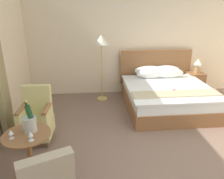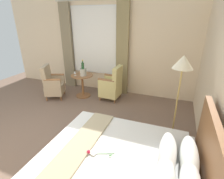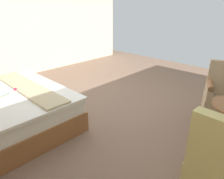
# 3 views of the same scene
# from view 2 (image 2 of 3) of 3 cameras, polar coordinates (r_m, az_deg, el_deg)

# --- Properties ---
(ground_plane) EXTENTS (7.68, 7.68, 0.00)m
(ground_plane) POSITION_cam_2_polar(r_m,az_deg,el_deg) (3.99, -24.05, -14.46)
(ground_plane) COLOR #775D4C
(wall_window_side) EXTENTS (0.27, 6.30, 3.04)m
(wall_window_side) POSITION_cam_2_polar(r_m,az_deg,el_deg) (5.74, -5.46, 14.86)
(wall_window_side) COLOR beige
(wall_window_side) RESTS_ON ground
(bed) EXTENTS (1.98, 2.12, 1.23)m
(bed) POSITION_cam_2_polar(r_m,az_deg,el_deg) (2.56, 3.65, -26.22)
(bed) COLOR brown
(bed) RESTS_ON ground
(floor_lamp_brass) EXTENTS (0.35, 0.35, 1.69)m
(floor_lamp_brass) POSITION_cam_2_polar(r_m,az_deg,el_deg) (3.26, 21.90, 5.90)
(floor_lamp_brass) COLOR tan
(floor_lamp_brass) RESTS_ON ground
(side_table_round) EXTENTS (0.66, 0.66, 0.68)m
(side_table_round) POSITION_cam_2_polar(r_m,az_deg,el_deg) (5.37, -9.59, 1.76)
(side_table_round) COLOR brown
(side_table_round) RESTS_ON ground
(champagne_bucket) EXTENTS (0.20, 0.20, 0.48)m
(champagne_bucket) POSITION_cam_2_polar(r_m,az_deg,el_deg) (5.16, -9.40, 6.00)
(champagne_bucket) COLOR #B4B4AB
(champagne_bucket) RESTS_ON side_table_round
(wine_glass_near_bucket) EXTENTS (0.07, 0.07, 0.13)m
(wine_glass_near_bucket) POSITION_cam_2_polar(r_m,az_deg,el_deg) (5.43, -9.86, 6.20)
(wine_glass_near_bucket) COLOR white
(wine_glass_near_bucket) RESTS_ON side_table_round
(wine_glass_near_edge) EXTENTS (0.07, 0.07, 0.14)m
(wine_glass_near_edge) POSITION_cam_2_polar(r_m,az_deg,el_deg) (5.25, -12.01, 5.47)
(wine_glass_near_edge) COLOR white
(wine_glass_near_edge) RESTS_ON side_table_round
(armchair_by_window) EXTENTS (0.56, 0.58, 1.01)m
(armchair_by_window) POSITION_cam_2_polar(r_m,az_deg,el_deg) (5.07, -0.09, 1.27)
(armchair_by_window) COLOR brown
(armchair_by_window) RESTS_ON ground
(armchair_facing_bed) EXTENTS (0.72, 0.70, 0.99)m
(armchair_facing_bed) POSITION_cam_2_polar(r_m,az_deg,el_deg) (5.48, -18.74, 1.77)
(armchair_facing_bed) COLOR brown
(armchair_facing_bed) RESTS_ON ground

